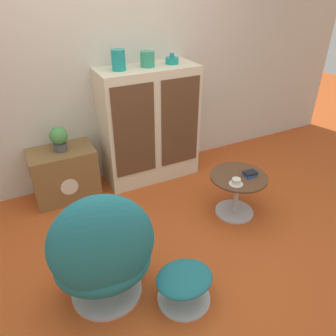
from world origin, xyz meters
TOP-DOWN VIEW (x-y plane):
  - ground_plane at (0.00, 0.00)m, footprint 12.00×12.00m
  - wall_back at (0.00, 1.50)m, footprint 6.40×0.06m
  - sideboard at (0.36, 1.25)m, footprint 1.03×0.44m
  - tv_console at (-0.60, 1.27)m, footprint 0.63×0.41m
  - egg_chair at (-0.62, -0.16)m, footprint 0.75×0.70m
  - ottoman at (-0.14, -0.42)m, footprint 0.41×0.38m
  - coffee_table at (0.79, 0.23)m, footprint 0.53×0.53m
  - vase_leftmost at (0.07, 1.26)m, footprint 0.13×0.13m
  - vase_inner_left at (0.36, 1.26)m, footprint 0.14×0.14m
  - vase_inner_right at (0.63, 1.26)m, footprint 0.13×0.13m
  - potted_plant at (-0.59, 1.27)m, footprint 0.17×0.17m
  - teacup at (0.69, 0.13)m, footprint 0.13×0.13m
  - book_stack at (0.89, 0.19)m, footprint 0.13×0.10m

SIDE VIEW (x-z plane):
  - ground_plane at x=0.00m, z-range 0.00..0.00m
  - ottoman at x=-0.14m, z-range 0.04..0.30m
  - coffee_table at x=0.79m, z-range 0.06..0.48m
  - tv_console at x=-0.60m, z-range 0.00..0.53m
  - egg_chair at x=-0.62m, z-range -0.03..0.90m
  - book_stack at x=0.89m, z-range 0.42..0.46m
  - teacup at x=0.69m, z-range 0.42..0.47m
  - sideboard at x=0.36m, z-range 0.00..1.24m
  - potted_plant at x=-0.59m, z-range 0.55..0.79m
  - vase_inner_right at x=0.63m, z-range 1.22..1.33m
  - wall_back at x=0.00m, z-range 0.00..2.60m
  - vase_inner_left at x=0.36m, z-range 1.24..1.39m
  - vase_leftmost at x=0.07m, z-range 1.24..1.43m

